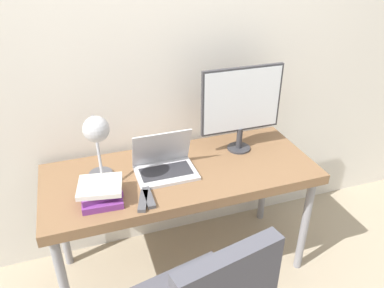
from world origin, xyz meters
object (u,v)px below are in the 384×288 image
(laptop, at_px, (165,164))
(monitor, at_px, (242,103))
(book_stack, at_px, (101,193))
(desk_lamp, at_px, (97,136))

(laptop, height_order, monitor, monitor)
(laptop, distance_m, book_stack, 0.40)
(monitor, bearing_deg, book_stack, -163.94)
(laptop, bearing_deg, desk_lamp, -170.03)
(monitor, height_order, book_stack, monitor)
(laptop, relative_size, monitor, 0.63)
(monitor, bearing_deg, desk_lamp, -169.04)
(desk_lamp, bearing_deg, monitor, 10.96)
(laptop, height_order, desk_lamp, desk_lamp)
(monitor, bearing_deg, laptop, -168.37)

